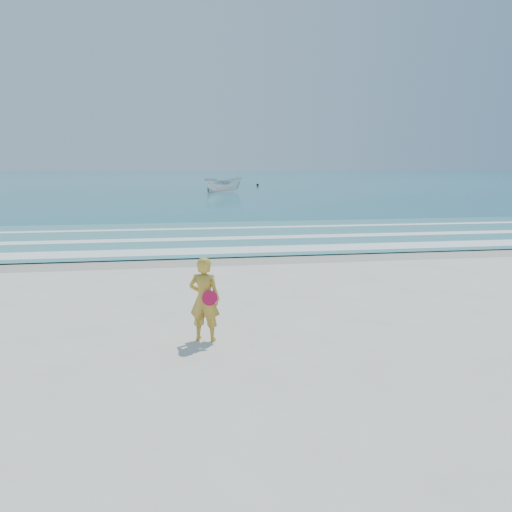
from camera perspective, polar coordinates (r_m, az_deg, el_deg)
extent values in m
plane|color=silver|center=(7.96, 0.06, -12.52)|extent=(400.00, 400.00, 0.00)
cube|color=#B2A893|center=(16.57, -4.87, -0.33)|extent=(400.00, 2.40, 0.00)
cube|color=#19727F|center=(112.28, -8.56, 8.86)|extent=(400.00, 190.00, 0.04)
cube|color=#59B7AD|center=(21.48, -5.87, 2.28)|extent=(400.00, 10.00, 0.01)
cube|color=white|center=(17.83, -5.19, 0.61)|extent=(400.00, 1.40, 0.01)
cube|color=white|center=(20.69, -5.74, 1.98)|extent=(400.00, 0.90, 0.01)
cube|color=white|center=(23.95, -6.21, 3.14)|extent=(400.00, 0.60, 0.01)
imported|color=silver|center=(53.95, -3.73, 8.16)|extent=(4.64, 2.96, 1.68)
sphere|color=black|center=(68.71, 0.18, 8.14)|extent=(0.35, 0.35, 0.35)
imported|color=gold|center=(8.88, -5.90, -4.92)|extent=(0.64, 0.53, 1.52)
cylinder|color=#C4113E|center=(8.69, -5.32, -4.81)|extent=(0.27, 0.08, 0.27)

